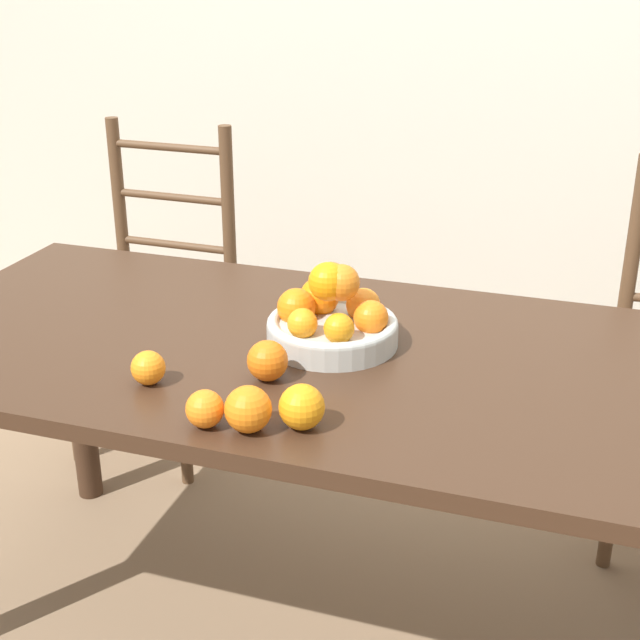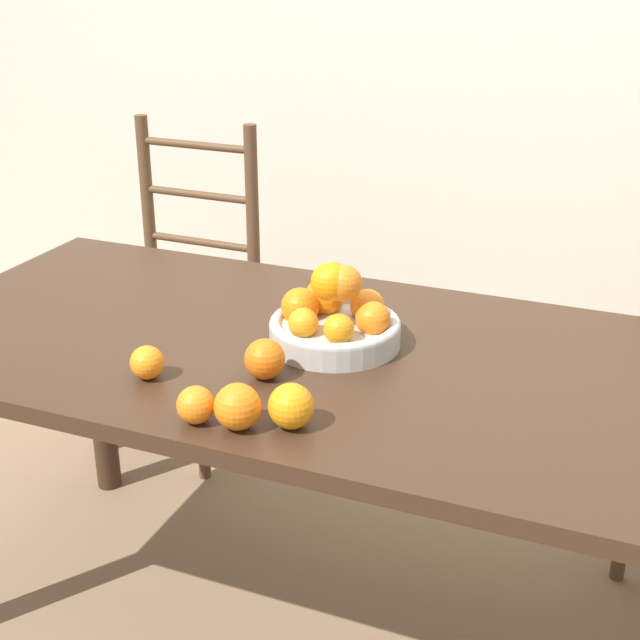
# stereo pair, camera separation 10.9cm
# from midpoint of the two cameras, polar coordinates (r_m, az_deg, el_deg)

# --- Properties ---
(ground_plane) EXTENTS (12.00, 12.00, 0.00)m
(ground_plane) POSITION_cam_midpoint_polar(r_m,az_deg,el_deg) (2.22, -1.25, -19.58)
(ground_plane) COLOR #7F664C
(wall_back) EXTENTS (8.00, 0.06, 2.60)m
(wall_back) POSITION_cam_midpoint_polar(r_m,az_deg,el_deg) (3.04, 8.21, 19.12)
(wall_back) COLOR beige
(wall_back) RESTS_ON ground_plane
(dining_table) EXTENTS (1.83, 0.85, 0.74)m
(dining_table) POSITION_cam_midpoint_polar(r_m,az_deg,el_deg) (1.84, -1.43, -4.57)
(dining_table) COLOR #382316
(dining_table) RESTS_ON ground_plane
(fruit_bowl) EXTENTS (0.27, 0.27, 0.18)m
(fruit_bowl) POSITION_cam_midpoint_polar(r_m,az_deg,el_deg) (1.80, -0.97, 0.14)
(fruit_bowl) COLOR #B2B7B2
(fruit_bowl) RESTS_ON dining_table
(orange_loose_0) EXTENTS (0.07, 0.07, 0.07)m
(orange_loose_0) POSITION_cam_midpoint_polar(r_m,az_deg,el_deg) (1.53, -9.42, -5.67)
(orange_loose_0) COLOR orange
(orange_loose_0) RESTS_ON dining_table
(orange_loose_1) EXTENTS (0.08, 0.08, 0.08)m
(orange_loose_1) POSITION_cam_midpoint_polar(r_m,az_deg,el_deg) (1.50, -3.27, -5.61)
(orange_loose_1) COLOR orange
(orange_loose_1) RESTS_ON dining_table
(orange_loose_2) EXTENTS (0.08, 0.08, 0.08)m
(orange_loose_2) POSITION_cam_midpoint_polar(r_m,az_deg,el_deg) (1.67, -5.25, -2.64)
(orange_loose_2) COLOR orange
(orange_loose_2) RESTS_ON dining_table
(orange_loose_3) EXTENTS (0.08, 0.08, 0.08)m
(orange_loose_3) POSITION_cam_midpoint_polar(r_m,az_deg,el_deg) (1.50, -6.71, -5.73)
(orange_loose_3) COLOR orange
(orange_loose_3) RESTS_ON dining_table
(orange_loose_4) EXTENTS (0.06, 0.06, 0.06)m
(orange_loose_4) POSITION_cam_midpoint_polar(r_m,az_deg,el_deg) (1.69, -12.77, -3.03)
(orange_loose_4) COLOR orange
(orange_loose_4) RESTS_ON dining_table
(chair_left) EXTENTS (0.43, 0.41, 1.00)m
(chair_left) POSITION_cam_midpoint_polar(r_m,az_deg,el_deg) (2.81, -11.47, 1.07)
(chair_left) COLOR #513823
(chair_left) RESTS_ON ground_plane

